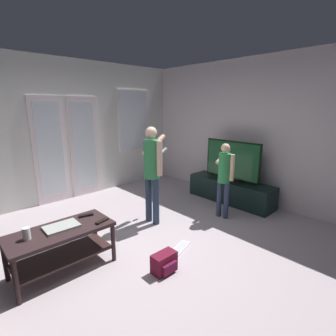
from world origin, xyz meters
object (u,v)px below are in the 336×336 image
Objects in this scene: coffee_table at (61,241)px; backpack at (164,263)px; cup_near_edge at (26,234)px; tv_remote_black at (86,215)px; flat_screen_tv at (232,161)px; person_child at (224,174)px; dvd_remote_slim at (102,221)px; laptop_closed at (62,227)px; loose_keyboard at (179,249)px; person_adult at (152,167)px; tv_stand at (230,191)px.

backpack is (0.81, -0.80, -0.26)m from coffee_table.
cup_near_edge is 0.70m from tv_remote_black.
backpack is (-2.39, -0.73, -0.70)m from flat_screen_tv.
flat_screen_tv reaches higher than coffee_table.
flat_screen_tv is 0.76m from person_child.
dvd_remote_slim is (0.07, -0.28, 0.00)m from tv_remote_black.
laptop_closed reaches higher than dvd_remote_slim.
flat_screen_tv is 4.00× the size of backpack.
tv_remote_black is at bearing 9.53° from cup_near_edge.
backpack is 0.62× the size of loose_keyboard.
laptop_closed is 0.36m from cup_near_edge.
backpack is (-0.72, -1.06, -0.81)m from person_adult.
coffee_table is 3.87× the size of backpack.
person_child reaches higher than cup_near_edge.
backpack is at bearing -163.08° from flat_screen_tv.
cup_near_edge is at bearing 171.86° from person_child.
person_adult is at bearing 168.82° from flat_screen_tv.
cup_near_edge is 0.75× the size of dvd_remote_slim.
flat_screen_tv is at bearing 16.92° from backpack.
backpack is at bearing -35.66° from cup_near_edge.
coffee_table is 6.45× the size of tv_remote_black.
backpack is (-1.69, -0.41, -0.64)m from person_child.
loose_keyboard is (1.25, -0.61, -0.36)m from coffee_table.
cup_near_edge is at bearing 178.53° from flat_screen_tv.
flat_screen_tv is at bearing 9.99° from tv_remote_black.
loose_keyboard is 1.28× the size of laptop_closed.
backpack is at bearing -166.33° from person_child.
backpack reaches higher than loose_keyboard.
flat_screen_tv reaches higher than loose_keyboard.
cup_near_edge is (-1.57, 0.62, 0.56)m from loose_keyboard.
backpack is at bearing -45.03° from laptop_closed.
person_adult reaches higher than dvd_remote_slim.
coffee_table is 0.72× the size of person_adult.
dvd_remote_slim is (-2.08, 0.24, -0.23)m from person_child.
flat_screen_tv reaches higher than dvd_remote_slim.
coffee_table is at bearing 154.07° from loose_keyboard.
cup_near_edge is (-2.83, 0.40, -0.18)m from person_child.
laptop_closed is 0.44m from dvd_remote_slim.
person_child reaches higher than coffee_table.
tv_stand is 9.89× the size of tv_remote_black.
dvd_remote_slim is (-0.82, 0.46, 0.50)m from loose_keyboard.
flat_screen_tv reaches higher than backpack.
person_adult is 1.90m from cup_near_edge.
person_child reaches higher than tv_remote_black.
flat_screen_tv reaches higher than tv_remote_black.
person_child is 7.31× the size of dvd_remote_slim.
coffee_table reaches higher than loose_keyboard.
coffee_table is at bearing 171.09° from person_child.
coffee_table is 1.17m from backpack.
tv_stand is at bearing -64.96° from flat_screen_tv.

